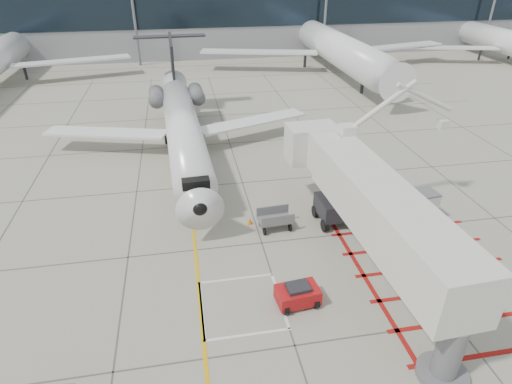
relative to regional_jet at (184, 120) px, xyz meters
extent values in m
plane|color=#9E9B88|center=(4.07, -15.72, -4.08)|extent=(260.00, 260.00, 0.00)
cone|color=orange|center=(3.70, -9.49, -3.85)|extent=(0.33, 0.33, 0.45)
cone|color=#E65C0C|center=(4.48, -8.83, -3.83)|extent=(0.36, 0.36, 0.50)
cube|color=gray|center=(14.07, 54.28, 2.92)|extent=(180.00, 28.00, 14.00)
cube|color=black|center=(14.07, 40.23, 3.92)|extent=(180.00, 0.10, 6.00)
camera|label=1|loc=(-0.06, -32.72, 11.56)|focal=30.00mm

